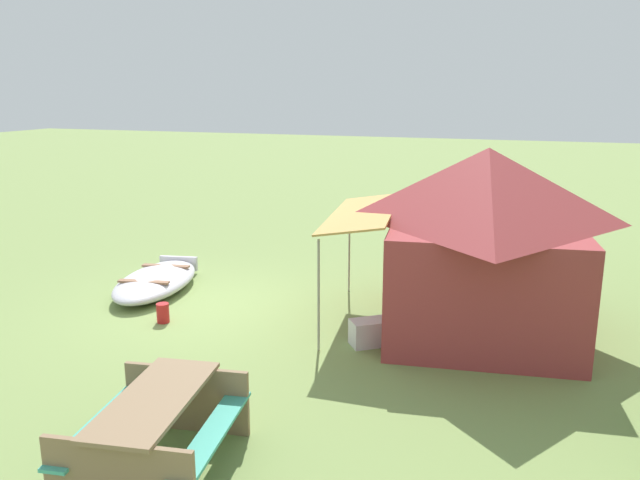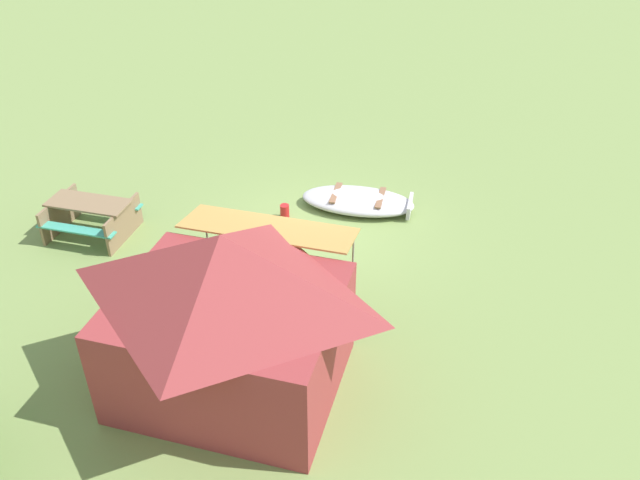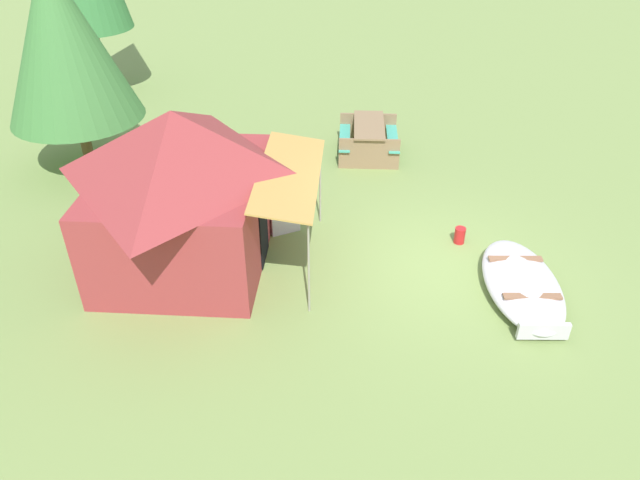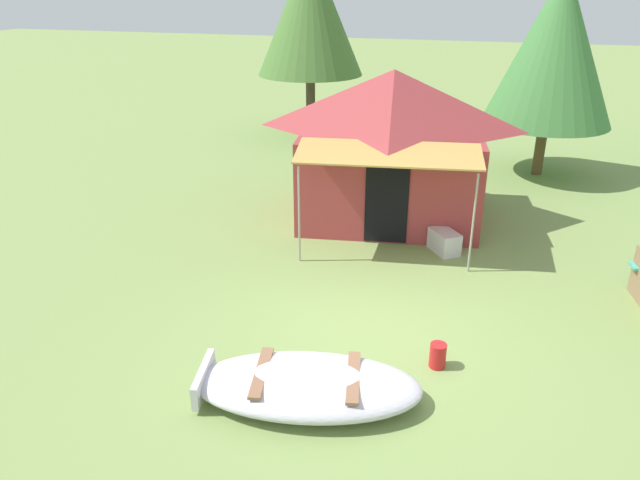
{
  "view_description": "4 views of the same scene",
  "coord_description": "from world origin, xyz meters",
  "px_view_note": "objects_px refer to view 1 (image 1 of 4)",
  "views": [
    {
      "loc": [
        9.2,
        5.19,
        3.74
      ],
      "look_at": [
        -0.37,
        1.81,
        1.28
      ],
      "focal_mm": 35.15,
      "sensor_mm": 36.0,
      "label": 1
    },
    {
      "loc": [
        -4.9,
        10.91,
        7.93
      ],
      "look_at": [
        -0.89,
        1.71,
        1.2
      ],
      "focal_mm": 37.04,
      "sensor_mm": 36.0,
      "label": 2
    },
    {
      "loc": [
        -8.99,
        0.27,
        6.47
      ],
      "look_at": [
        -1.08,
        1.88,
        1.05
      ],
      "focal_mm": 33.43,
      "sensor_mm": 36.0,
      "label": 3
    },
    {
      "loc": [
        1.22,
        -6.85,
        4.49
      ],
      "look_at": [
        -0.98,
        0.9,
        0.91
      ],
      "focal_mm": 33.82,
      "sensor_mm": 36.0,
      "label": 4
    }
  ],
  "objects_px": {
    "cooler_box": "(370,332)",
    "fuel_can": "(163,313)",
    "picnic_table": "(156,425)",
    "beached_rowboat": "(156,281)",
    "canvas_cabin_tent": "(483,237)"
  },
  "relations": [
    {
      "from": "canvas_cabin_tent",
      "to": "cooler_box",
      "type": "distance_m",
      "value": 2.31
    },
    {
      "from": "beached_rowboat",
      "to": "picnic_table",
      "type": "relative_size",
      "value": 1.44
    },
    {
      "from": "canvas_cabin_tent",
      "to": "cooler_box",
      "type": "bearing_deg",
      "value": -49.28
    },
    {
      "from": "fuel_can",
      "to": "canvas_cabin_tent",
      "type": "bearing_deg",
      "value": 106.82
    },
    {
      "from": "beached_rowboat",
      "to": "fuel_can",
      "type": "relative_size",
      "value": 8.69
    },
    {
      "from": "beached_rowboat",
      "to": "fuel_can",
      "type": "xyz_separation_m",
      "value": [
        1.38,
        1.05,
        -0.04
      ]
    },
    {
      "from": "picnic_table",
      "to": "fuel_can",
      "type": "xyz_separation_m",
      "value": [
        -3.54,
        -2.25,
        -0.33
      ]
    },
    {
      "from": "beached_rowboat",
      "to": "canvas_cabin_tent",
      "type": "bearing_deg",
      "value": 90.95
    },
    {
      "from": "cooler_box",
      "to": "canvas_cabin_tent",
      "type": "bearing_deg",
      "value": 130.72
    },
    {
      "from": "canvas_cabin_tent",
      "to": "cooler_box",
      "type": "relative_size",
      "value": 7.36
    },
    {
      "from": "cooler_box",
      "to": "fuel_can",
      "type": "height_order",
      "value": "cooler_box"
    },
    {
      "from": "picnic_table",
      "to": "fuel_can",
      "type": "height_order",
      "value": "picnic_table"
    },
    {
      "from": "canvas_cabin_tent",
      "to": "fuel_can",
      "type": "distance_m",
      "value": 5.29
    },
    {
      "from": "picnic_table",
      "to": "cooler_box",
      "type": "height_order",
      "value": "picnic_table"
    },
    {
      "from": "picnic_table",
      "to": "cooler_box",
      "type": "relative_size",
      "value": 3.31
    }
  ]
}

